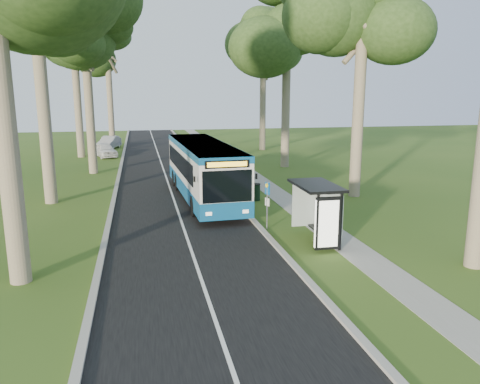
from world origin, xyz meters
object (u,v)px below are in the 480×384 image
Objects in this scene: bus_shelter at (323,204)px; car_white at (105,150)px; bus at (203,170)px; bus_stop_sign at (267,200)px; litter_bin at (256,192)px; car_silver at (109,142)px.

bus_shelter reaches higher than car_white.
bus reaches higher than bus_stop_sign.
bus reaches higher than car_white.
bus_stop_sign is at bearing -76.36° from bus.
bus_stop_sign is (2.01, -7.00, -0.30)m from bus.
litter_bin is at bearing 94.83° from bus_shelter.
car_silver reaches higher than car_white.
bus_shelter is at bearing -58.71° from car_silver.
bus_stop_sign is at bearing -99.00° from litter_bin.
bus is 10.32m from bus_shelter.
bus_shelter reaches higher than bus_stop_sign.
car_silver is (-8.97, 34.35, -0.73)m from bus_stop_sign.
car_silver is (0.07, 6.93, 0.01)m from car_white.
bus is at bearing 110.96° from bus_shelter.
car_silver reaches higher than litter_bin.
bus is 2.96× the size of car_silver.
car_white is at bearing -75.30° from car_silver.
litter_bin is at bearing -85.77° from car_white.
bus_stop_sign is 0.53× the size of car_silver.
car_silver is (-10.60, 37.01, -1.08)m from bus_shelter.
litter_bin is 0.25× the size of car_white.
car_white is (-9.99, 21.45, 0.19)m from litter_bin.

